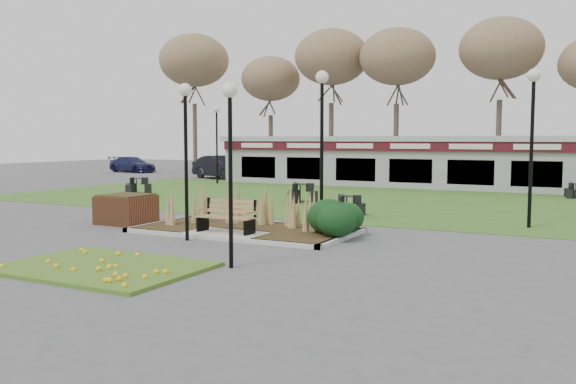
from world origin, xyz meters
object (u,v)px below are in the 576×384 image
at_px(car_silver, 266,167).
at_px(brick_planter, 126,209).
at_px(food_pavilion, 418,161).
at_px(lamp_post_near_right, 230,134).
at_px(bistro_set_d, 575,193).
at_px(car_black, 222,167).
at_px(car_blue, 132,164).
at_px(lamp_post_far_right, 533,113).
at_px(bistro_set_c, 300,196).
at_px(lamp_post_far_left, 217,127).
at_px(lamp_post_mid_right, 322,114).
at_px(bistro_set_b, 347,208).
at_px(park_bench, 228,216).
at_px(lamp_post_mid_left, 186,126).
at_px(bistro_set_a, 137,188).

bearing_deg(car_silver, brick_planter, -164.14).
relative_size(food_pavilion, lamp_post_near_right, 6.28).
height_order(bistro_set_d, car_black, car_black).
height_order(car_black, car_blue, car_black).
bearing_deg(lamp_post_far_right, bistro_set_c, 159.72).
distance_m(lamp_post_near_right, car_silver, 29.72).
relative_size(lamp_post_far_left, bistro_set_c, 3.15).
bearing_deg(car_silver, lamp_post_mid_right, -148.60).
relative_size(lamp_post_near_right, lamp_post_far_left, 0.83).
height_order(lamp_post_far_right, bistro_set_b, lamp_post_far_right).
bearing_deg(bistro_set_d, bistro_set_b, -123.20).
relative_size(food_pavilion, lamp_post_far_right, 5.06).
bearing_deg(lamp_post_mid_right, lamp_post_far_left, 133.71).
height_order(park_bench, bistro_set_b, park_bench).
distance_m(brick_planter, car_black, 22.16).
bearing_deg(lamp_post_mid_left, bistro_set_c, 98.98).
height_order(lamp_post_far_left, car_black, lamp_post_far_left).
relative_size(lamp_post_far_left, car_blue, 1.07).
relative_size(lamp_post_far_right, lamp_post_far_left, 1.03).
xyz_separation_m(lamp_post_mid_right, bistro_set_b, (-0.36, 3.02, -3.27)).
distance_m(lamp_post_far_left, car_blue, 15.72).
xyz_separation_m(park_bench, car_silver, (-11.55, 22.70, 0.19)).
distance_m(brick_planter, bistro_set_b, 7.66).
bearing_deg(lamp_post_mid_right, lamp_post_far_right, 24.88).
bearing_deg(car_silver, park_bench, -155.22).
distance_m(bistro_set_b, bistro_set_c, 4.72).
relative_size(lamp_post_far_left, car_silver, 1.03).
distance_m(lamp_post_near_right, lamp_post_mid_right, 6.52).
relative_size(park_bench, lamp_post_mid_left, 0.40).
relative_size(park_bench, car_blue, 0.39).
bearing_deg(bistro_set_b, bistro_set_a, 165.38).
bearing_deg(lamp_post_far_right, park_bench, -142.55).
xyz_separation_m(bistro_set_c, car_black, (-11.70, 11.56, 0.51)).
distance_m(lamp_post_mid_left, bistro_set_d, 20.09).
height_order(lamp_post_far_right, car_silver, lamp_post_far_right).
distance_m(brick_planter, lamp_post_far_right, 13.11).
relative_size(bistro_set_b, car_black, 0.27).
height_order(brick_planter, car_blue, car_blue).
height_order(lamp_post_mid_right, lamp_post_far_left, lamp_post_mid_right).
bearing_deg(lamp_post_mid_left, park_bench, 59.22).
bearing_deg(lamp_post_far_right, food_pavilion, 117.63).
bearing_deg(park_bench, lamp_post_mid_right, 62.06).
bearing_deg(car_blue, lamp_post_far_left, -111.93).
bearing_deg(food_pavilion, lamp_post_far_left, -165.71).
relative_size(bistro_set_d, car_silver, 0.27).
relative_size(food_pavilion, bistro_set_c, 16.42).
relative_size(brick_planter, bistro_set_c, 1.00).
distance_m(food_pavilion, lamp_post_mid_right, 16.96).
relative_size(lamp_post_mid_left, car_black, 0.87).
relative_size(lamp_post_far_right, bistro_set_b, 3.72).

